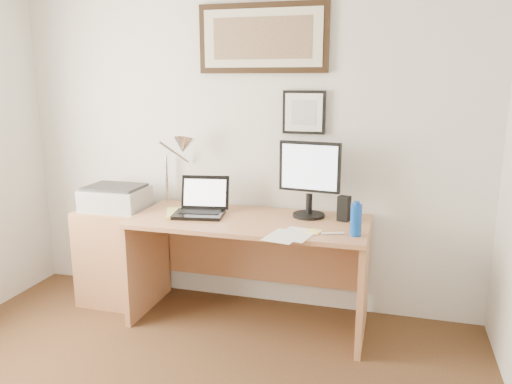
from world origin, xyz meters
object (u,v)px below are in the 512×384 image
(book, at_px, (167,214))
(laptop, at_px, (201,206))
(desk, at_px, (252,248))
(printer, at_px, (115,198))
(water_bottle, at_px, (356,220))
(side_cabinet, at_px, (116,255))
(lcd_monitor, at_px, (309,176))

(book, height_order, laptop, laptop)
(laptop, bearing_deg, book, -159.28)
(desk, relative_size, printer, 3.64)
(water_bottle, xyz_separation_m, book, (-1.30, 0.11, -0.09))
(side_cabinet, xyz_separation_m, desk, (1.07, 0.04, 0.15))
(side_cabinet, distance_m, printer, 0.45)
(desk, bearing_deg, side_cabinet, -178.11)
(side_cabinet, height_order, laptop, laptop)
(side_cabinet, height_order, printer, printer)
(side_cabinet, relative_size, laptop, 1.95)
(book, xyz_separation_m, printer, (-0.47, 0.12, 0.06))
(side_cabinet, xyz_separation_m, laptop, (0.71, -0.03, 0.44))
(water_bottle, distance_m, desk, 0.84)
(side_cabinet, distance_m, lcd_monitor, 1.60)
(desk, bearing_deg, lcd_monitor, 11.70)
(side_cabinet, bearing_deg, desk, 1.89)
(side_cabinet, distance_m, laptop, 0.84)
(desk, distance_m, laptop, 0.47)
(lcd_monitor, bearing_deg, printer, -175.62)
(side_cabinet, height_order, lcd_monitor, lcd_monitor)
(water_bottle, distance_m, book, 1.31)
(side_cabinet, xyz_separation_m, printer, (0.02, 0.00, 0.45))
(side_cabinet, height_order, water_bottle, water_bottle)
(water_bottle, height_order, book, water_bottle)
(printer, bearing_deg, lcd_monitor, 4.38)
(laptop, bearing_deg, side_cabinet, 177.91)
(printer, bearing_deg, desk, 1.68)
(lcd_monitor, xyz_separation_m, printer, (-1.43, -0.11, -0.22))
(printer, bearing_deg, laptop, -2.54)
(water_bottle, distance_m, lcd_monitor, 0.52)
(water_bottle, relative_size, lcd_monitor, 0.38)
(printer, bearing_deg, side_cabinet, -168.17)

